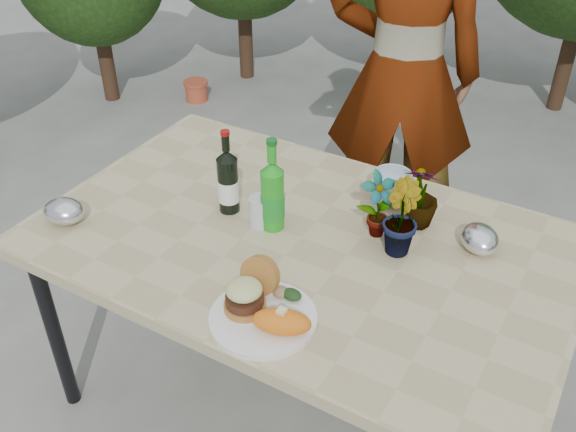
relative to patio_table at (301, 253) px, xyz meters
The scene contains 17 objects.
ground 0.69m from the patio_table, ahead, with size 80.00×80.00×0.00m, color slate.
patio_table is the anchor object (origin of this frame).
dinner_plate 0.37m from the patio_table, 76.36° to the right, with size 0.28×0.28×0.01m, color white.
burger_stack 0.36m from the patio_table, 84.68° to the right, with size 0.11×0.16×0.11m.
sweet_potato 0.42m from the patio_table, 67.67° to the right, with size 0.15×0.08×0.06m, color orange.
grilled_veg 0.30m from the patio_table, 68.48° to the right, with size 0.08×0.05×0.03m.
wine_bottle 0.32m from the patio_table, behind, with size 0.07×0.07×0.28m.
sparkling_water 0.20m from the patio_table, behind, with size 0.07×0.07×0.30m.
plastic_cup 0.18m from the patio_table, behind, with size 0.07×0.07×0.10m, color silver.
seedling_left 0.28m from the patio_table, 34.36° to the left, with size 0.11×0.08×0.21m, color #306121.
seedling_mid 0.33m from the patio_table, 19.31° to the left, with size 0.13×0.10×0.23m, color #27551D.
seedling_right 0.40m from the patio_table, 42.06° to the left, with size 0.12×0.12×0.21m, color #1F551D.
blue_bowl 0.37m from the patio_table, 64.24° to the left, with size 0.14×0.14×0.11m, color silver.
foil_packet_left 0.75m from the patio_table, 156.34° to the right, with size 0.13×0.11×0.08m, color silver.
foil_packet_right 0.53m from the patio_table, 24.11° to the left, with size 0.13×0.11×0.08m, color silver.
person 1.06m from the patio_table, 95.46° to the left, with size 0.64×0.42×1.75m, color #A16350.
terracotta_pot 2.72m from the patio_table, 134.96° to the left, with size 0.17×0.17×0.14m.
Camera 1 is at (0.74, -1.35, 1.93)m, focal length 40.00 mm.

